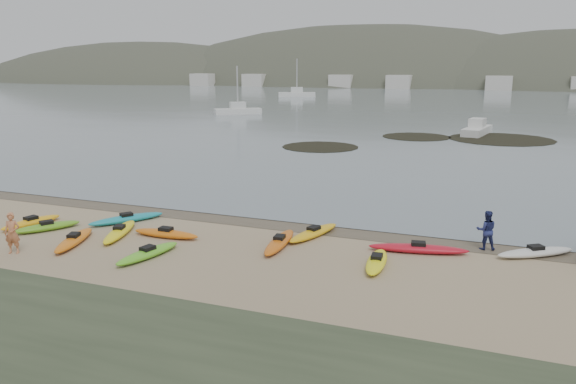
% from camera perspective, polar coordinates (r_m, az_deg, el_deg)
% --- Properties ---
extents(ground, '(600.00, 600.00, 0.00)m').
position_cam_1_polar(ground, '(26.94, 0.00, -3.11)').
color(ground, tan).
rests_on(ground, ground).
extents(wet_sand, '(60.00, 60.00, 0.00)m').
position_cam_1_polar(wet_sand, '(26.67, -0.23, -3.27)').
color(wet_sand, brown).
rests_on(wet_sand, ground).
extents(water, '(1200.00, 1200.00, 0.00)m').
position_cam_1_polar(water, '(324.37, 19.85, 10.90)').
color(water, slate).
rests_on(water, ground).
extents(kayaks, '(24.17, 8.49, 0.34)m').
position_cam_1_polar(kayaks, '(24.25, -7.22, -4.63)').
color(kayaks, yellow).
rests_on(kayaks, ground).
extents(person_west, '(0.72, 0.61, 1.68)m').
position_cam_1_polar(person_west, '(25.01, -26.22, -3.76)').
color(person_west, '#CC7D51').
rests_on(person_west, ground).
extents(person_east, '(0.91, 0.78, 1.64)m').
position_cam_1_polar(person_east, '(24.27, 19.50, -3.68)').
color(person_east, navy).
rests_on(person_east, ground).
extents(kelp_mats, '(23.81, 20.13, 0.04)m').
position_cam_1_polar(kelp_mats, '(57.42, 15.18, 5.08)').
color(kelp_mats, black).
rests_on(kelp_mats, water).
extents(moored_boats, '(81.21, 86.97, 1.15)m').
position_cam_1_polar(moored_boats, '(107.48, 16.87, 8.72)').
color(moored_boats, silver).
rests_on(moored_boats, ground).
extents(far_town, '(199.00, 5.00, 4.00)m').
position_cam_1_polar(far_town, '(169.27, 20.33, 10.33)').
color(far_town, beige).
rests_on(far_town, ground).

